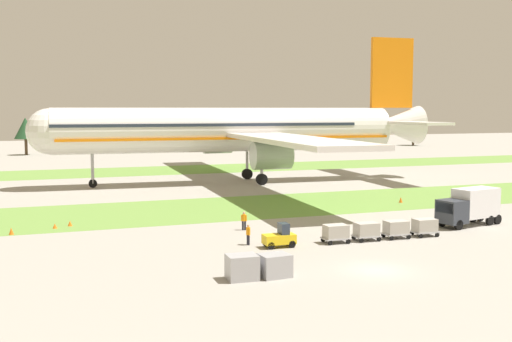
{
  "coord_description": "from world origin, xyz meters",
  "views": [
    {
      "loc": [
        -22.44,
        -37.03,
        11.21
      ],
      "look_at": [
        2.3,
        30.97,
        4.0
      ],
      "focal_mm": 43.61,
      "sensor_mm": 36.0,
      "label": 1
    }
  ],
  "objects_px": {
    "ground_crew_loader": "(248,234)",
    "taxiway_marker_3": "(70,223)",
    "cargo_dolly_second": "(366,230)",
    "taxiway_marker_1": "(401,200)",
    "taxiway_marker_0": "(11,231)",
    "cargo_dolly_third": "(396,228)",
    "uld_container_1": "(242,267)",
    "airliner": "(239,129)",
    "cargo_dolly_fourth": "(425,226)",
    "cargo_dolly_lead": "(336,232)",
    "baggage_tug": "(280,237)",
    "catering_truck": "(469,206)",
    "ground_crew_marshaller": "(244,220)",
    "uld_container_0": "(275,265)",
    "taxiway_marker_2": "(55,226)"
  },
  "relations": [
    {
      "from": "airliner",
      "to": "cargo_dolly_second",
      "type": "bearing_deg",
      "value": 179.17
    },
    {
      "from": "taxiway_marker_0",
      "to": "taxiway_marker_2",
      "type": "bearing_deg",
      "value": 24.4
    },
    {
      "from": "baggage_tug",
      "to": "catering_truck",
      "type": "relative_size",
      "value": 0.36
    },
    {
      "from": "catering_truck",
      "to": "taxiway_marker_2",
      "type": "distance_m",
      "value": 39.68
    },
    {
      "from": "cargo_dolly_lead",
      "to": "catering_truck",
      "type": "xyz_separation_m",
      "value": [
        15.76,
        2.65,
        1.03
      ]
    },
    {
      "from": "baggage_tug",
      "to": "taxiway_marker_1",
      "type": "distance_m",
      "value": 28.83
    },
    {
      "from": "airliner",
      "to": "taxiway_marker_0",
      "type": "bearing_deg",
      "value": 137.24
    },
    {
      "from": "taxiway_marker_0",
      "to": "taxiway_marker_1",
      "type": "bearing_deg",
      "value": 5.99
    },
    {
      "from": "cargo_dolly_third",
      "to": "taxiway_marker_2",
      "type": "distance_m",
      "value": 31.54
    },
    {
      "from": "cargo_dolly_lead",
      "to": "taxiway_marker_3",
      "type": "xyz_separation_m",
      "value": [
        -20.56,
        15.56,
        -0.66
      ]
    },
    {
      "from": "taxiway_marker_2",
      "to": "taxiway_marker_3",
      "type": "height_order",
      "value": "taxiway_marker_3"
    },
    {
      "from": "catering_truck",
      "to": "ground_crew_marshaller",
      "type": "relative_size",
      "value": 4.18
    },
    {
      "from": "uld_container_1",
      "to": "taxiway_marker_1",
      "type": "xyz_separation_m",
      "value": [
        28.88,
        25.65,
        -0.49
      ]
    },
    {
      "from": "taxiway_marker_2",
      "to": "cargo_dolly_lead",
      "type": "bearing_deg",
      "value": -33.94
    },
    {
      "from": "airliner",
      "to": "cargo_dolly_fourth",
      "type": "height_order",
      "value": "airliner"
    },
    {
      "from": "cargo_dolly_second",
      "to": "taxiway_marker_0",
      "type": "xyz_separation_m",
      "value": [
        -28.67,
        13.14,
        -0.6
      ]
    },
    {
      "from": "cargo_dolly_second",
      "to": "taxiway_marker_3",
      "type": "distance_m",
      "value": 28.2
    },
    {
      "from": "uld_container_0",
      "to": "baggage_tug",
      "type": "bearing_deg",
      "value": 65.57
    },
    {
      "from": "airliner",
      "to": "cargo_dolly_third",
      "type": "bearing_deg",
      "value": -177.05
    },
    {
      "from": "ground_crew_loader",
      "to": "taxiway_marker_3",
      "type": "bearing_deg",
      "value": -136.8
    },
    {
      "from": "uld_container_0",
      "to": "taxiway_marker_1",
      "type": "height_order",
      "value": "uld_container_0"
    },
    {
      "from": "catering_truck",
      "to": "taxiway_marker_2",
      "type": "xyz_separation_m",
      "value": [
        -37.73,
        12.14,
        -1.72
      ]
    },
    {
      "from": "airliner",
      "to": "cargo_dolly_lead",
      "type": "distance_m",
      "value": 44.75
    },
    {
      "from": "airliner",
      "to": "ground_crew_loader",
      "type": "distance_m",
      "value": 44.56
    },
    {
      "from": "airliner",
      "to": "taxiway_marker_0",
      "type": "height_order",
      "value": "airliner"
    },
    {
      "from": "taxiway_marker_2",
      "to": "taxiway_marker_0",
      "type": "bearing_deg",
      "value": -155.6
    },
    {
      "from": "cargo_dolly_lead",
      "to": "uld_container_0",
      "type": "distance_m",
      "value": 11.93
    },
    {
      "from": "airliner",
      "to": "taxiway_marker_2",
      "type": "xyz_separation_m",
      "value": [
        -28.04,
        -28.96,
        -7.91
      ]
    },
    {
      "from": "uld_container_0",
      "to": "taxiway_marker_1",
      "type": "bearing_deg",
      "value": 44.06
    },
    {
      "from": "cargo_dolly_fourth",
      "to": "taxiway_marker_3",
      "type": "height_order",
      "value": "cargo_dolly_fourth"
    },
    {
      "from": "cargo_dolly_third",
      "to": "taxiway_marker_2",
      "type": "xyz_separation_m",
      "value": [
        -27.77,
        14.92,
        -0.69
      ]
    },
    {
      "from": "catering_truck",
      "to": "airliner",
      "type": "bearing_deg",
      "value": 1.43
    },
    {
      "from": "taxiway_marker_0",
      "to": "taxiway_marker_2",
      "type": "xyz_separation_m",
      "value": [
        3.79,
        1.72,
        -0.09
      ]
    },
    {
      "from": "ground_crew_loader",
      "to": "taxiway_marker_3",
      "type": "relative_size",
      "value": 3.4
    },
    {
      "from": "baggage_tug",
      "to": "ground_crew_marshaller",
      "type": "xyz_separation_m",
      "value": [
        -0.42,
        7.82,
        0.13
      ]
    },
    {
      "from": "baggage_tug",
      "to": "uld_container_1",
      "type": "relative_size",
      "value": 1.31
    },
    {
      "from": "cargo_dolly_third",
      "to": "taxiway_marker_1",
      "type": "bearing_deg",
      "value": -32.89
    },
    {
      "from": "catering_truck",
      "to": "taxiway_marker_3",
      "type": "xyz_separation_m",
      "value": [
        -36.32,
        12.91,
        -1.7
      ]
    },
    {
      "from": "baggage_tug",
      "to": "taxiway_marker_2",
      "type": "distance_m",
      "value": 22.43
    },
    {
      "from": "catering_truck",
      "to": "uld_container_1",
      "type": "distance_m",
      "value": 28.84
    },
    {
      "from": "catering_truck",
      "to": "ground_crew_marshaller",
      "type": "height_order",
      "value": "catering_truck"
    },
    {
      "from": "catering_truck",
      "to": "taxiway_marker_2",
      "type": "height_order",
      "value": "catering_truck"
    },
    {
      "from": "cargo_dolly_fourth",
      "to": "uld_container_0",
      "type": "distance_m",
      "value": 19.16
    },
    {
      "from": "cargo_dolly_second",
      "to": "taxiway_marker_1",
      "type": "bearing_deg",
      "value": -38.92
    },
    {
      "from": "cargo_dolly_second",
      "to": "uld_container_1",
      "type": "height_order",
      "value": "uld_container_1"
    },
    {
      "from": "uld_container_0",
      "to": "catering_truck",
      "type": "bearing_deg",
      "value": 23.69
    },
    {
      "from": "cargo_dolly_third",
      "to": "taxiway_marker_1",
      "type": "xyz_separation_m",
      "value": [
        12.06,
        17.78,
        -0.58
      ]
    },
    {
      "from": "cargo_dolly_third",
      "to": "taxiway_marker_3",
      "type": "relative_size",
      "value": 4.36
    },
    {
      "from": "ground_crew_marshaller",
      "to": "uld_container_1",
      "type": "distance_m",
      "value": 16.88
    },
    {
      "from": "uld_container_0",
      "to": "cargo_dolly_third",
      "type": "bearing_deg",
      "value": 28.72
    }
  ]
}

